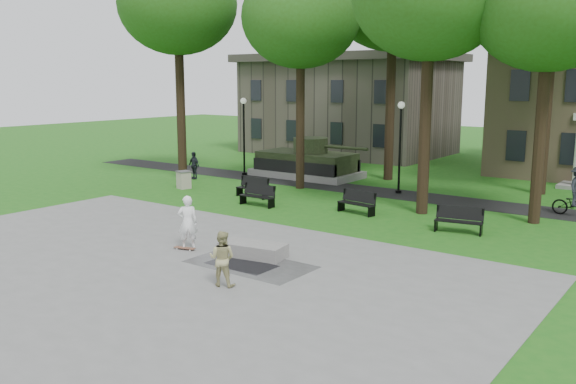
% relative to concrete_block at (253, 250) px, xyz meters
% --- Properties ---
extents(ground, '(120.00, 120.00, 0.00)m').
position_rel_concrete_block_xyz_m(ground, '(-1.79, 1.13, -0.24)').
color(ground, '#1A5A15').
rests_on(ground, ground).
extents(plaza, '(22.00, 16.00, 0.02)m').
position_rel_concrete_block_xyz_m(plaza, '(-1.79, -3.87, -0.23)').
color(plaza, gray).
rests_on(plaza, ground).
extents(footpath, '(44.00, 2.60, 0.01)m').
position_rel_concrete_block_xyz_m(footpath, '(-1.79, 13.13, -0.24)').
color(footpath, black).
rests_on(footpath, ground).
extents(building_left, '(15.00, 10.00, 7.20)m').
position_rel_concrete_block_xyz_m(building_left, '(-12.79, 27.63, 3.35)').
color(building_left, '#4C443D').
rests_on(building_left, ground).
extents(tree_0, '(6.80, 6.80, 12.97)m').
position_rel_concrete_block_xyz_m(tree_0, '(-13.79, 10.13, 9.78)').
color(tree_0, black).
rests_on(tree_0, ground).
extents(tree_1, '(6.20, 6.20, 11.63)m').
position_rel_concrete_block_xyz_m(tree_1, '(-6.29, 11.63, 8.71)').
color(tree_1, black).
rests_on(tree_1, ground).
extents(tree_3, '(6.00, 6.00, 11.19)m').
position_rel_concrete_block_xyz_m(tree_3, '(6.21, 10.63, 8.35)').
color(tree_3, black).
rests_on(tree_3, ground).
extents(tree_5, '(6.40, 6.40, 12.44)m').
position_rel_concrete_block_xyz_m(tree_5, '(4.71, 17.63, 9.42)').
color(tree_5, black).
rests_on(tree_5, ground).
extents(lamp_left, '(0.36, 0.36, 4.73)m').
position_rel_concrete_block_xyz_m(lamp_left, '(-11.79, 13.43, 2.55)').
color(lamp_left, black).
rests_on(lamp_left, ground).
extents(lamp_mid, '(0.36, 0.36, 4.73)m').
position_rel_concrete_block_xyz_m(lamp_mid, '(-1.29, 13.43, 2.55)').
color(lamp_mid, black).
rests_on(lamp_mid, ground).
extents(tank_monument, '(7.45, 3.40, 2.40)m').
position_rel_concrete_block_xyz_m(tank_monument, '(-8.25, 15.13, 0.61)').
color(tank_monument, gray).
rests_on(tank_monument, ground).
extents(puddle, '(2.20, 1.20, 0.00)m').
position_rel_concrete_block_xyz_m(puddle, '(0.31, -0.95, -0.22)').
color(puddle, black).
rests_on(puddle, plaza).
extents(concrete_block, '(2.34, 1.36, 0.45)m').
position_rel_concrete_block_xyz_m(concrete_block, '(0.00, 0.00, 0.00)').
color(concrete_block, gray).
rests_on(concrete_block, plaza).
extents(skateboard, '(0.81, 0.38, 0.07)m').
position_rel_concrete_block_xyz_m(skateboard, '(-2.42, -0.79, -0.19)').
color(skateboard, brown).
rests_on(skateboard, plaza).
extents(skateboarder, '(0.80, 0.80, 1.88)m').
position_rel_concrete_block_xyz_m(skateboarder, '(-2.42, -0.61, 0.71)').
color(skateboarder, white).
rests_on(skateboarder, plaza).
extents(friend_watching, '(0.94, 0.83, 1.61)m').
position_rel_concrete_block_xyz_m(friend_watching, '(1.17, -2.79, 0.58)').
color(friend_watching, tan).
rests_on(friend_watching, plaza).
extents(pedestrian_walker, '(1.01, 0.57, 1.63)m').
position_rel_concrete_block_xyz_m(pedestrian_walker, '(-13.19, 10.47, 0.57)').
color(pedestrian_walker, '#20232A').
rests_on(pedestrian_walker, ground).
extents(park_bench_0, '(1.81, 0.56, 1.00)m').
position_rel_concrete_block_xyz_m(park_bench_0, '(-6.69, 8.13, 0.28)').
color(park_bench_0, black).
rests_on(park_bench_0, ground).
extents(park_bench_1, '(1.80, 0.53, 1.00)m').
position_rel_concrete_block_xyz_m(park_bench_1, '(-5.17, 6.64, 0.28)').
color(park_bench_1, black).
rests_on(park_bench_1, ground).
extents(park_bench_2, '(1.85, 0.79, 1.00)m').
position_rel_concrete_block_xyz_m(park_bench_2, '(-0.58, 7.90, 0.28)').
color(park_bench_2, black).
rests_on(park_bench_2, ground).
extents(park_bench_3, '(1.85, 0.85, 1.00)m').
position_rel_concrete_block_xyz_m(park_bench_3, '(4.32, 7.23, 0.28)').
color(park_bench_3, black).
rests_on(park_bench_3, ground).
extents(trash_bin, '(0.81, 0.81, 0.96)m').
position_rel_concrete_block_xyz_m(trash_bin, '(-11.32, 7.81, 0.24)').
color(trash_bin, '#B3A994').
rests_on(trash_bin, ground).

